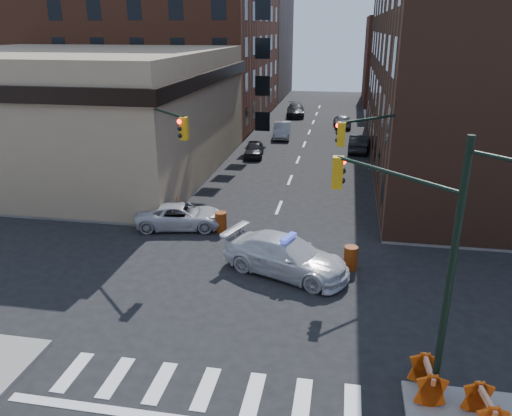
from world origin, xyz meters
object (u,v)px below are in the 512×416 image
at_px(parked_car_wfar, 282,130).
at_px(barricade_nw_a, 168,203).
at_px(barricade_se_a, 427,380).
at_px(pedestrian_b, 110,202).
at_px(barrel_road, 351,258).
at_px(pickup, 181,216).
at_px(parked_car_wnear, 254,149).
at_px(parked_car_enear, 358,143).
at_px(police_car, 286,256).
at_px(barrel_bank, 221,222).
at_px(pedestrian_a, 130,197).

bearing_deg(parked_car_wfar, barricade_nw_a, -104.51).
relative_size(parked_car_wfar, barricade_se_a, 3.41).
xyz_separation_m(pedestrian_b, barricade_se_a, (16.11, -12.39, -0.37)).
bearing_deg(barrel_road, barricade_se_a, -74.69).
distance_m(pickup, parked_car_wnear, 16.75).
bearing_deg(pickup, parked_car_enear, -37.06).
relative_size(police_car, parked_car_wnear, 1.54).
xyz_separation_m(police_car, pickup, (-6.42, 4.42, -0.17)).
xyz_separation_m(police_car, pedestrian_b, (-10.94, 5.01, 0.18)).
bearing_deg(parked_car_wnear, pedestrian_b, -115.42).
bearing_deg(parked_car_wnear, police_car, -82.11).
bearing_deg(barricade_nw_a, pickup, -41.36).
bearing_deg(pickup, barricade_se_a, -146.37).
bearing_deg(parked_car_wnear, barrel_road, -74.10).
xyz_separation_m(barrel_road, barrel_bank, (-7.00, 3.30, -0.00)).
distance_m(parked_car_wnear, pedestrian_b, 17.06).
relative_size(pedestrian_b, barrel_road, 1.57).
xyz_separation_m(police_car, parked_car_wfar, (-3.98, 29.28, -0.09)).
relative_size(police_car, pickup, 1.20).
distance_m(parked_car_wnear, barricade_nw_a, 14.75).
height_order(parked_car_wfar, barrel_bank, parked_car_wfar).
distance_m(pickup, pedestrian_b, 4.57).
distance_m(police_car, parked_car_enear, 24.94).
bearing_deg(pedestrian_b, parked_car_wfar, 86.88).
height_order(barrel_bank, barricade_se_a, barricade_se_a).
xyz_separation_m(pickup, pedestrian_b, (-4.52, 0.59, 0.35)).
relative_size(pedestrian_a, barricade_nw_a, 1.65).
height_order(parked_car_enear, pedestrian_b, pedestrian_b).
height_order(police_car, pedestrian_a, pedestrian_a).
bearing_deg(barricade_se_a, pickup, 40.35).
xyz_separation_m(barrel_road, barricade_se_a, (2.27, -8.30, 0.10)).
bearing_deg(barricade_nw_a, parked_car_enear, 70.77).
distance_m(parked_car_wfar, pedestrian_a, 24.16).
relative_size(parked_car_enear, pedestrian_a, 2.50).
distance_m(police_car, pedestrian_b, 12.03).
bearing_deg(parked_car_enear, barricade_se_a, 95.76).
distance_m(parked_car_wfar, pedestrian_b, 25.24).
bearing_deg(parked_car_enear, pedestrian_b, 56.49).
relative_size(parked_car_enear, barrel_bank, 4.10).
distance_m(police_car, barrel_road, 3.06).
distance_m(barrel_bank, barricade_nw_a, 4.57).
distance_m(parked_car_wfar, barricade_se_a, 37.78).
relative_size(parked_car_wnear, parked_car_wfar, 0.82).
distance_m(parked_car_wnear, barricade_se_a, 30.40).
bearing_deg(parked_car_enear, pickup, 66.67).
relative_size(pedestrian_a, barricade_se_a, 1.34).
xyz_separation_m(pickup, parked_car_wfar, (2.44, 24.86, 0.08)).
xyz_separation_m(barrel_bank, barricade_se_a, (9.27, -11.59, 0.10)).
bearing_deg(pickup, pedestrian_a, 56.96).
distance_m(parked_car_wfar, parked_car_enear, 8.81).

